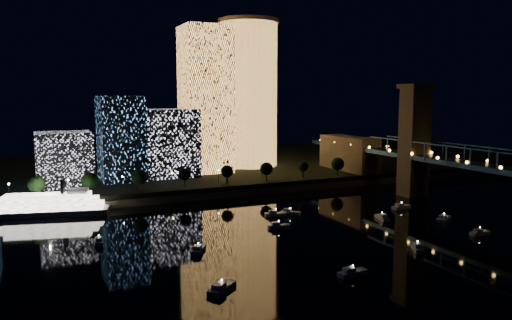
{
  "coord_description": "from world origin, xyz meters",
  "views": [
    {
      "loc": [
        -90.87,
        -122.82,
        45.05
      ],
      "look_at": [
        -10.4,
        55.0,
        19.67
      ],
      "focal_mm": 35.0,
      "sensor_mm": 36.0,
      "label": 1
    }
  ],
  "objects_px": {
    "riverboat": "(42,206)",
    "tower_rectangular": "(206,100)",
    "tower_cylindrical": "(249,94)",
    "truss_bridge": "(502,175)"
  },
  "relations": [
    {
      "from": "tower_cylindrical",
      "to": "truss_bridge",
      "type": "height_order",
      "value": "tower_cylindrical"
    },
    {
      "from": "tower_rectangular",
      "to": "riverboat",
      "type": "bearing_deg",
      "value": -149.29
    },
    {
      "from": "tower_rectangular",
      "to": "riverboat",
      "type": "relative_size",
      "value": 1.58
    },
    {
      "from": "tower_cylindrical",
      "to": "truss_bridge",
      "type": "xyz_separation_m",
      "value": [
        42.43,
        -134.15,
        -29.75
      ]
    },
    {
      "from": "riverboat",
      "to": "tower_rectangular",
      "type": "bearing_deg",
      "value": 30.71
    },
    {
      "from": "tower_cylindrical",
      "to": "riverboat",
      "type": "distance_m",
      "value": 132.9
    },
    {
      "from": "riverboat",
      "to": "tower_cylindrical",
      "type": "bearing_deg",
      "value": 28.24
    },
    {
      "from": "tower_cylindrical",
      "to": "tower_rectangular",
      "type": "relative_size",
      "value": 1.08
    },
    {
      "from": "tower_cylindrical",
      "to": "truss_bridge",
      "type": "distance_m",
      "value": 143.81
    },
    {
      "from": "truss_bridge",
      "to": "tower_cylindrical",
      "type": "bearing_deg",
      "value": 107.55
    }
  ]
}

